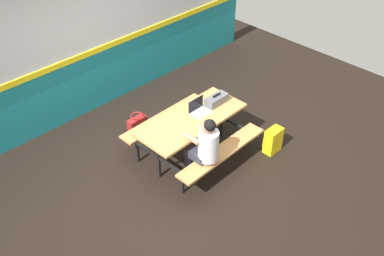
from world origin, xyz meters
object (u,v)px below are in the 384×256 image
Objects in this scene: toolbox_grey at (216,100)px; tote_bag_bright at (137,126)px; picnic_table_main at (192,127)px; student_nearer at (204,145)px; backpack_dark at (273,140)px; laptop_silver at (199,110)px.

tote_bag_bright is at bearing 130.86° from toolbox_grey.
toolbox_grey is at bearing 1.35° from picnic_table_main.
student_nearer is 2.74× the size of backpack_dark.
picnic_table_main is 1.38m from backpack_dark.
backpack_dark reaches higher than tote_bag_bright.
student_nearer is 0.79m from laptop_silver.
tote_bag_bright is (-0.00, 1.59, -0.51)m from student_nearer.
tote_bag_bright is (-1.32, 1.89, -0.02)m from backpack_dark.
backpack_dark is (1.02, -0.86, -0.36)m from picnic_table_main.
picnic_table_main is 1.14m from tote_bag_bright.
picnic_table_main is 0.29m from laptop_silver.
student_nearer reaches higher than laptop_silver.
laptop_silver is at bearing 132.23° from backpack_dark.
toolbox_grey is at bearing 33.41° from student_nearer.
picnic_table_main is 4.57× the size of toolbox_grey.
laptop_silver reaches higher than picnic_table_main.
picnic_table_main is at bearing 61.50° from student_nearer.
backpack_dark is (0.45, -0.88, -0.60)m from toolbox_grey.
laptop_silver is 1.25m from tote_bag_bright.
toolbox_grey is 1.48m from tote_bag_bright.
student_nearer reaches higher than picnic_table_main.
student_nearer reaches higher than backpack_dark.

